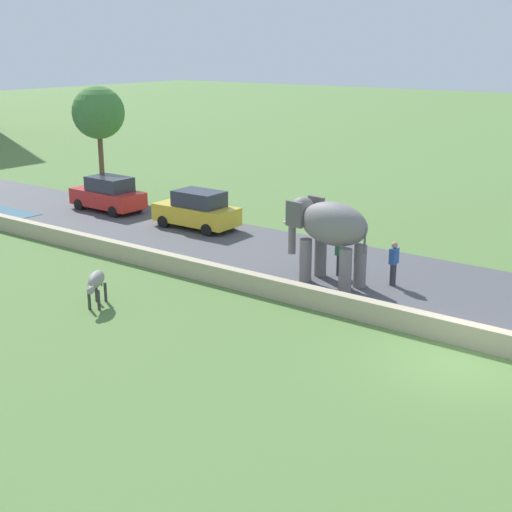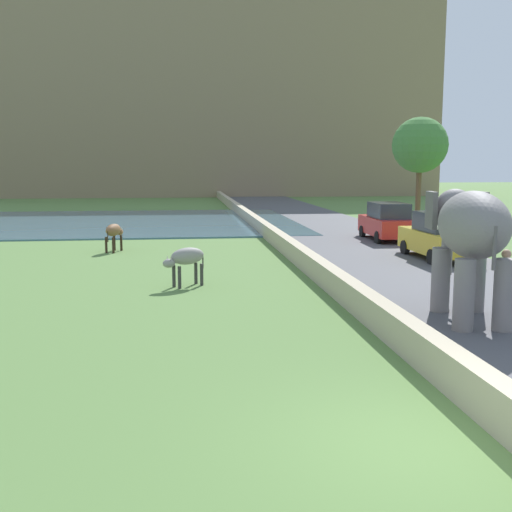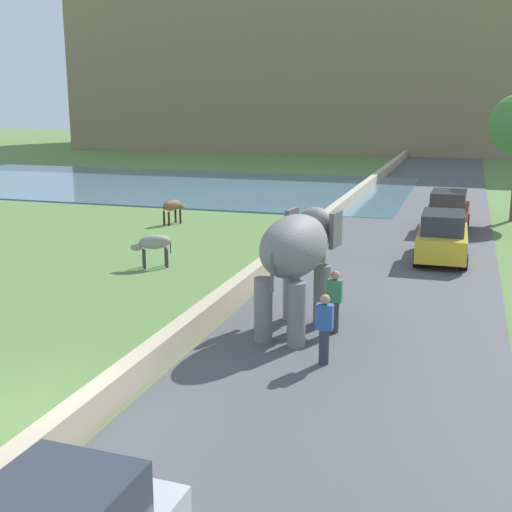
{
  "view_description": "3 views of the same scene",
  "coord_description": "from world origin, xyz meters",
  "px_view_note": "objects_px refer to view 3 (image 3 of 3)",
  "views": [
    {
      "loc": [
        -17.16,
        -5.97,
        8.17
      ],
      "look_at": [
        1.73,
        8.05,
        1.12
      ],
      "focal_mm": 49.79,
      "sensor_mm": 36.0,
      "label": 1
    },
    {
      "loc": [
        -3.06,
        -7.14,
        3.57
      ],
      "look_at": [
        -1.06,
        9.01,
        1.17
      ],
      "focal_mm": 43.91,
      "sensor_mm": 36.0,
      "label": 2
    },
    {
      "loc": [
        7.25,
        -9.1,
        5.63
      ],
      "look_at": [
        1.79,
        8.07,
        1.4
      ],
      "focal_mm": 46.51,
      "sensor_mm": 36.0,
      "label": 3
    }
  ],
  "objects_px": {
    "person_beside_elephant": "(335,301)",
    "car_red": "(448,211)",
    "elephant": "(298,252)",
    "cow_grey": "(153,244)",
    "car_yellow": "(442,237)",
    "cow_brown": "(173,206)",
    "person_trailing": "(324,328)"
  },
  "relations": [
    {
      "from": "person_trailing",
      "to": "cow_brown",
      "type": "height_order",
      "value": "person_trailing"
    },
    {
      "from": "person_beside_elephant",
      "to": "car_red",
      "type": "bearing_deg",
      "value": 81.54
    },
    {
      "from": "person_trailing",
      "to": "car_yellow",
      "type": "height_order",
      "value": "car_yellow"
    },
    {
      "from": "car_red",
      "to": "cow_brown",
      "type": "relative_size",
      "value": 2.85
    },
    {
      "from": "car_red",
      "to": "car_yellow",
      "type": "height_order",
      "value": "same"
    },
    {
      "from": "elephant",
      "to": "car_red",
      "type": "height_order",
      "value": "elephant"
    },
    {
      "from": "car_red",
      "to": "car_yellow",
      "type": "distance_m",
      "value": 5.92
    },
    {
      "from": "person_beside_elephant",
      "to": "person_trailing",
      "type": "bearing_deg",
      "value": -85.15
    },
    {
      "from": "person_beside_elephant",
      "to": "car_yellow",
      "type": "relative_size",
      "value": 0.41
    },
    {
      "from": "elephant",
      "to": "car_red",
      "type": "bearing_deg",
      "value": 78.03
    },
    {
      "from": "elephant",
      "to": "car_yellow",
      "type": "relative_size",
      "value": 0.88
    },
    {
      "from": "elephant",
      "to": "cow_brown",
      "type": "distance_m",
      "value": 15.65
    },
    {
      "from": "person_trailing",
      "to": "cow_brown",
      "type": "bearing_deg",
      "value": 125.07
    },
    {
      "from": "car_red",
      "to": "car_yellow",
      "type": "bearing_deg",
      "value": -89.98
    },
    {
      "from": "elephant",
      "to": "cow_grey",
      "type": "distance_m",
      "value": 8.06
    },
    {
      "from": "elephant",
      "to": "car_yellow",
      "type": "height_order",
      "value": "elephant"
    },
    {
      "from": "person_beside_elephant",
      "to": "car_red",
      "type": "xyz_separation_m",
      "value": [
        2.18,
        14.67,
        0.03
      ]
    },
    {
      "from": "person_trailing",
      "to": "cow_brown",
      "type": "distance_m",
      "value": 17.88
    },
    {
      "from": "car_red",
      "to": "cow_grey",
      "type": "relative_size",
      "value": 2.99
    },
    {
      "from": "cow_brown",
      "to": "car_red",
      "type": "bearing_deg",
      "value": 9.61
    },
    {
      "from": "person_trailing",
      "to": "cow_grey",
      "type": "height_order",
      "value": "person_trailing"
    },
    {
      "from": "car_yellow",
      "to": "cow_brown",
      "type": "xyz_separation_m",
      "value": [
        -12.29,
        3.84,
        -0.06
      ]
    },
    {
      "from": "car_red",
      "to": "cow_brown",
      "type": "distance_m",
      "value": 12.46
    },
    {
      "from": "person_beside_elephant",
      "to": "cow_grey",
      "type": "height_order",
      "value": "person_beside_elephant"
    },
    {
      "from": "person_beside_elephant",
      "to": "car_yellow",
      "type": "bearing_deg",
      "value": 75.98
    },
    {
      "from": "person_beside_elephant",
      "to": "cow_brown",
      "type": "distance_m",
      "value": 16.14
    },
    {
      "from": "person_beside_elephant",
      "to": "cow_grey",
      "type": "xyz_separation_m",
      "value": [
        -7.27,
        4.81,
        -0.04
      ]
    },
    {
      "from": "person_trailing",
      "to": "car_yellow",
      "type": "distance_m",
      "value": 10.98
    },
    {
      "from": "person_beside_elephant",
      "to": "cow_brown",
      "type": "height_order",
      "value": "person_beside_elephant"
    },
    {
      "from": "elephant",
      "to": "cow_grey",
      "type": "xyz_separation_m",
      "value": [
        -6.33,
        4.85,
        -1.2
      ]
    },
    {
      "from": "car_red",
      "to": "cow_brown",
      "type": "height_order",
      "value": "car_red"
    },
    {
      "from": "car_yellow",
      "to": "cow_grey",
      "type": "distance_m",
      "value": 10.24
    }
  ]
}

